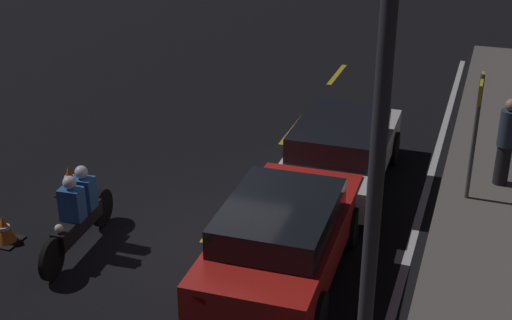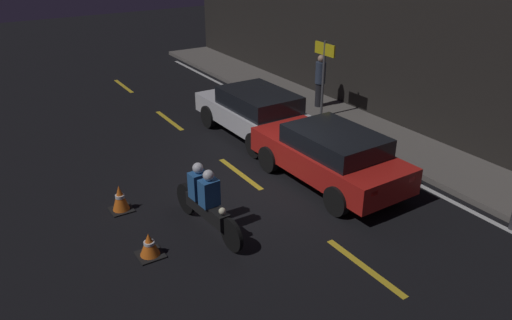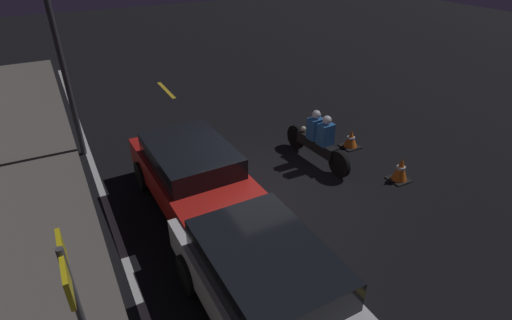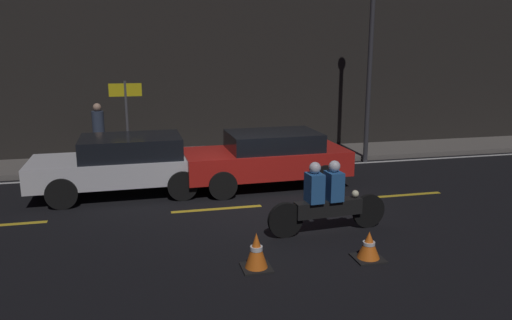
# 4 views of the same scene
# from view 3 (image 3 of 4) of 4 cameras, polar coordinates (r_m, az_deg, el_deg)

# --- Properties ---
(ground_plane) EXTENTS (56.00, 56.00, 0.00)m
(ground_plane) POSITION_cam_3_polar(r_m,az_deg,el_deg) (9.15, 2.06, -5.29)
(ground_plane) COLOR black
(raised_curb) EXTENTS (28.00, 2.03, 0.15)m
(raised_curb) POSITION_cam_3_polar(r_m,az_deg,el_deg) (8.32, -27.64, -12.96)
(raised_curb) COLOR #605B56
(raised_curb) RESTS_ON ground
(lane_dash_c) EXTENTS (2.00, 0.14, 0.01)m
(lane_dash_c) POSITION_cam_3_polar(r_m,az_deg,el_deg) (8.48, 5.46, -8.70)
(lane_dash_c) COLOR gold
(lane_dash_c) RESTS_ON ground
(lane_dash_d) EXTENTS (2.00, 0.14, 0.01)m
(lane_dash_d) POSITION_cam_3_polar(r_m,az_deg,el_deg) (11.88, -6.38, 3.37)
(lane_dash_d) COLOR gold
(lane_dash_d) RESTS_ON ground
(lane_dash_e) EXTENTS (2.00, 0.14, 0.01)m
(lane_dash_e) POSITION_cam_3_polar(r_m,az_deg,el_deg) (15.84, -12.71, 9.73)
(lane_dash_e) COLOR gold
(lane_dash_e) RESTS_ON ground
(lane_solid_kerb) EXTENTS (25.20, 0.14, 0.01)m
(lane_solid_kerb) POSITION_cam_3_polar(r_m,az_deg,el_deg) (8.33, -18.87, -11.28)
(lane_solid_kerb) COLOR silver
(lane_solid_kerb) RESTS_ON ground
(sedan_white) EXTENTS (4.28, 1.94, 1.40)m
(sedan_white) POSITION_cam_3_polar(r_m,az_deg,el_deg) (6.09, 2.21, -17.87)
(sedan_white) COLOR silver
(sedan_white) RESTS_ON ground
(taxi_red) EXTENTS (4.15, 1.96, 1.39)m
(taxi_red) POSITION_cam_3_polar(r_m,az_deg,el_deg) (8.62, -8.80, -2.09)
(taxi_red) COLOR red
(taxi_red) RESTS_ON ground
(motorcycle) EXTENTS (2.42, 0.41, 1.41)m
(motorcycle) POSITION_cam_3_polar(r_m,az_deg,el_deg) (10.29, 8.93, 2.86)
(motorcycle) COLOR black
(motorcycle) RESTS_ON ground
(traffic_cone_near) EXTENTS (0.48, 0.48, 0.61)m
(traffic_cone_near) POSITION_cam_3_polar(r_m,az_deg,el_deg) (10.20, 19.96, -1.29)
(traffic_cone_near) COLOR black
(traffic_cone_near) RESTS_ON ground
(traffic_cone_mid) EXTENTS (0.49, 0.49, 0.49)m
(traffic_cone_mid) POSITION_cam_3_polar(r_m,az_deg,el_deg) (11.44, 13.40, 2.91)
(traffic_cone_mid) COLOR black
(traffic_cone_mid) RESTS_ON ground
(shop_sign) EXTENTS (0.90, 0.08, 2.40)m
(shop_sign) POSITION_cam_3_polar(r_m,az_deg,el_deg) (4.94, -24.42, -17.59)
(shop_sign) COLOR #4C4C51
(shop_sign) RESTS_ON raised_curb
(street_lamp) EXTENTS (0.28, 0.28, 5.76)m
(street_lamp) POSITION_cam_3_polar(r_m,az_deg,el_deg) (10.81, -26.84, 16.01)
(street_lamp) COLOR #333338
(street_lamp) RESTS_ON ground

